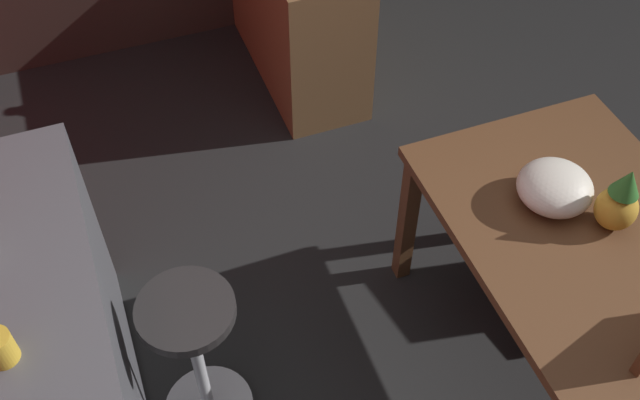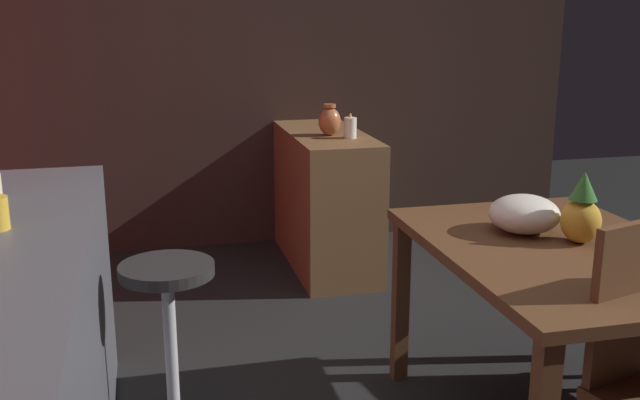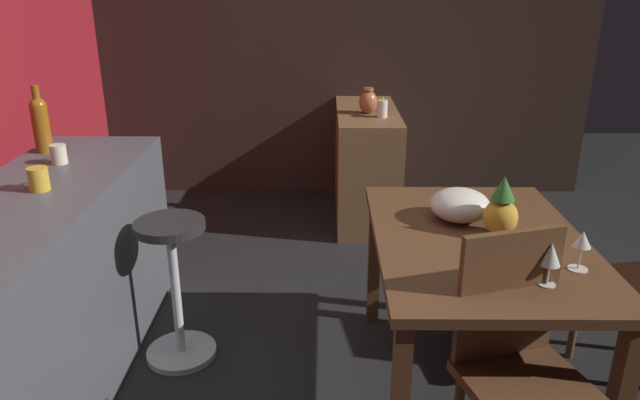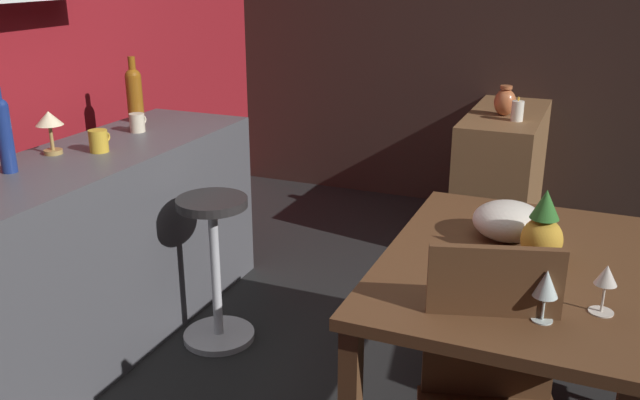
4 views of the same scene
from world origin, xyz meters
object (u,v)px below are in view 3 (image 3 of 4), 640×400
(wine_bottle_amber, at_px, (40,122))
(cup_mustard, at_px, (39,179))
(cup_cream, at_px, (59,154))
(vase_copper, at_px, (368,102))
(chair_near_window, at_px, (519,361))
(fruit_bowl, at_px, (460,205))
(dining_table, at_px, (478,258))
(pineapple_centerpiece, at_px, (501,210))
(wine_glass_right, at_px, (582,242))
(wine_glass_left, at_px, (551,255))
(pillar_candle_tall, at_px, (382,109))
(bar_stool, at_px, (175,287))
(sideboard_cabinet, at_px, (366,163))

(wine_bottle_amber, xyz_separation_m, cup_mustard, (-0.57, -0.23, -0.11))
(cup_cream, relative_size, vase_copper, 0.60)
(vase_copper, bearing_deg, wine_bottle_amber, 126.18)
(chair_near_window, distance_m, fruit_bowl, 0.77)
(dining_table, relative_size, fruit_bowl, 4.79)
(cup_cream, bearing_deg, cup_mustard, -168.69)
(dining_table, height_order, pineapple_centerpiece, pineapple_centerpiece)
(dining_table, distance_m, chair_near_window, 0.53)
(dining_table, relative_size, wine_glass_right, 8.19)
(wine_glass_right, bearing_deg, chair_near_window, 132.79)
(wine_glass_left, bearing_deg, wine_glass_right, -53.09)
(wine_bottle_amber, bearing_deg, pillar_candle_tall, -57.81)
(wine_glass_left, height_order, pineapple_centerpiece, pineapple_centerpiece)
(pillar_candle_tall, bearing_deg, bar_stool, 145.66)
(chair_near_window, distance_m, vase_copper, 2.52)
(bar_stool, relative_size, wine_glass_left, 4.53)
(wine_bottle_amber, xyz_separation_m, pillar_candle_tall, (1.15, -1.82, -0.18))
(dining_table, relative_size, vase_copper, 6.78)
(vase_copper, bearing_deg, wine_glass_right, -164.56)
(wine_glass_right, xyz_separation_m, cup_mustard, (0.39, 2.11, 0.10))
(bar_stool, distance_m, wine_glass_right, 1.76)
(dining_table, xyz_separation_m, cup_mustard, (0.11, 1.82, 0.30))
(chair_near_window, distance_m, wine_glass_right, 0.49)
(sideboard_cabinet, relative_size, cup_cream, 10.05)
(pillar_candle_tall, bearing_deg, vase_copper, 37.17)
(dining_table, xyz_separation_m, pineapple_centerpiece, (0.03, -0.08, 0.20))
(sideboard_cabinet, height_order, cup_cream, cup_cream)
(wine_glass_left, xyz_separation_m, wine_glass_right, (0.12, -0.15, -0.00))
(bar_stool, bearing_deg, pillar_candle_tall, -34.34)
(wine_glass_left, xyz_separation_m, vase_copper, (2.34, 0.46, 0.05))
(cup_cream, bearing_deg, vase_copper, -47.00)
(sideboard_cabinet, xyz_separation_m, bar_stool, (-1.84, 1.01, -0.03))
(sideboard_cabinet, distance_m, fruit_bowl, 1.94)
(cup_cream, bearing_deg, sideboard_cabinet, -44.88)
(wine_bottle_amber, relative_size, pillar_candle_tall, 2.37)
(pineapple_centerpiece, relative_size, pillar_candle_tall, 1.78)
(pineapple_centerpiece, xyz_separation_m, wine_bottle_amber, (0.66, 2.14, 0.21))
(sideboard_cabinet, bearing_deg, chair_near_window, -172.23)
(wine_glass_left, xyz_separation_m, wine_bottle_amber, (1.08, 2.19, 0.20))
(wine_bottle_amber, bearing_deg, sideboard_cabinet, -51.44)
(wine_glass_left, bearing_deg, dining_table, 19.04)
(wine_bottle_amber, xyz_separation_m, cup_cream, (-0.20, -0.16, -0.11))
(chair_near_window, distance_m, wine_bottle_amber, 2.47)
(pillar_candle_tall, bearing_deg, chair_near_window, -173.53)
(sideboard_cabinet, bearing_deg, vase_copper, 177.81)
(wine_bottle_amber, bearing_deg, vase_copper, -53.82)
(bar_stool, distance_m, pineapple_centerpiece, 1.51)
(pineapple_centerpiece, xyz_separation_m, cup_cream, (0.46, 1.98, 0.10))
(wine_bottle_amber, bearing_deg, pineapple_centerpiece, -107.04)
(dining_table, xyz_separation_m, chair_near_window, (-0.52, -0.03, -0.13))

